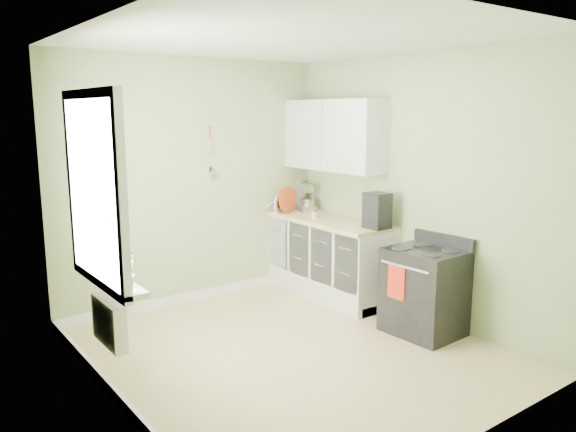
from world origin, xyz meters
TOP-DOWN VIEW (x-y plane):
  - floor at (0.00, 0.00)m, footprint 3.20×3.60m
  - ceiling at (0.00, 0.00)m, footprint 3.20×3.60m
  - wall_back at (0.00, 1.81)m, footprint 3.20×0.02m
  - wall_left at (-1.61, 0.00)m, footprint 0.02×3.60m
  - wall_right at (1.61, 0.00)m, footprint 0.02×3.60m
  - base_cabinets at (1.30, 1.00)m, footprint 0.60×1.60m
  - countertop at (1.29, 1.00)m, footprint 0.64×1.60m
  - upper_cabinets at (1.43, 1.10)m, footprint 0.35×1.40m
  - window at (-1.58, 0.30)m, footprint 0.06×1.14m
  - window_sill at (-1.51, 0.30)m, footprint 0.18×1.14m
  - radiator at (-1.54, 0.25)m, footprint 0.12×0.50m
  - wall_utensils at (0.20, 1.78)m, footprint 0.02×0.14m
  - stove at (1.28, -0.41)m, footprint 0.62×0.70m
  - stand_mixer at (1.40, 1.60)m, footprint 0.25×0.33m
  - kettle at (1.05, 1.72)m, footprint 0.20×0.12m
  - coffee_maker at (1.34, 0.30)m, footprint 0.22×0.24m
  - red_tray at (1.14, 1.60)m, footprint 0.33×0.14m
  - jar at (1.16, 1.12)m, footprint 0.08×0.08m
  - plant_a at (-1.50, -0.08)m, footprint 0.20×0.19m
  - plant_b at (-1.50, 0.22)m, footprint 0.18×0.21m
  - plant_c at (-1.50, 0.55)m, footprint 0.26×0.26m

SIDE VIEW (x-z plane):
  - floor at x=0.00m, z-range -0.02..0.00m
  - stove at x=1.28m, z-range -0.05..0.89m
  - base_cabinets at x=1.30m, z-range 0.00..0.87m
  - radiator at x=-1.54m, z-range 0.38..0.73m
  - window_sill at x=-1.51m, z-range 0.86..0.90m
  - countertop at x=1.29m, z-range 0.87..0.91m
  - jar at x=1.16m, z-range 0.91..1.00m
  - kettle at x=1.05m, z-range 0.91..1.11m
  - plant_b at x=-1.50m, z-range 0.90..1.21m
  - plant_a at x=-1.50m, z-range 0.90..1.21m
  - plant_c at x=-1.50m, z-range 0.90..1.23m
  - stand_mixer at x=1.40m, z-range 0.88..1.25m
  - red_tray at x=1.14m, z-range 0.91..1.23m
  - coffee_maker at x=1.34m, z-range 0.90..1.28m
  - wall_back at x=0.00m, z-range 0.00..2.70m
  - wall_left at x=-1.61m, z-range 0.00..2.70m
  - wall_right at x=1.61m, z-range 0.00..2.70m
  - window at x=-1.58m, z-range 0.83..2.27m
  - wall_utensils at x=0.20m, z-range 1.27..1.85m
  - upper_cabinets at x=1.43m, z-range 1.45..2.25m
  - ceiling at x=0.00m, z-range 2.70..2.72m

